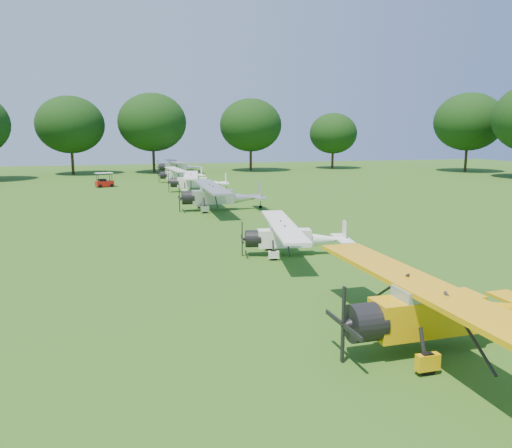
{
  "coord_description": "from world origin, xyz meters",
  "views": [
    {
      "loc": [
        -7.48,
        -27.49,
        6.53
      ],
      "look_at": [
        -0.17,
        -0.54,
        1.4
      ],
      "focal_mm": 35.0,
      "sensor_mm": 36.0,
      "label": 1
    }
  ],
  "objects_px": {
    "aircraft_6": "(180,174)",
    "aircraft_2": "(443,307)",
    "aircraft_3": "(292,235)",
    "aircraft_4": "(219,194)",
    "aircraft_7": "(179,166)",
    "aircraft_5": "(197,181)",
    "golf_cart": "(104,182)"
  },
  "relations": [
    {
      "from": "aircraft_2",
      "to": "aircraft_4",
      "type": "distance_m",
      "value": 29.07
    },
    {
      "from": "aircraft_2",
      "to": "aircraft_7",
      "type": "height_order",
      "value": "aircraft_2"
    },
    {
      "from": "aircraft_4",
      "to": "aircraft_5",
      "type": "relative_size",
      "value": 1.08
    },
    {
      "from": "aircraft_3",
      "to": "aircraft_4",
      "type": "height_order",
      "value": "aircraft_4"
    },
    {
      "from": "aircraft_2",
      "to": "aircraft_6",
      "type": "distance_m",
      "value": 54.67
    },
    {
      "from": "aircraft_5",
      "to": "aircraft_7",
      "type": "relative_size",
      "value": 0.95
    },
    {
      "from": "aircraft_2",
      "to": "aircraft_3",
      "type": "height_order",
      "value": "aircraft_2"
    },
    {
      "from": "aircraft_6",
      "to": "aircraft_2",
      "type": "bearing_deg",
      "value": -92.78
    },
    {
      "from": "aircraft_4",
      "to": "golf_cart",
      "type": "bearing_deg",
      "value": 115.81
    },
    {
      "from": "aircraft_7",
      "to": "golf_cart",
      "type": "bearing_deg",
      "value": -125.28
    },
    {
      "from": "aircraft_3",
      "to": "aircraft_7",
      "type": "relative_size",
      "value": 0.83
    },
    {
      "from": "aircraft_5",
      "to": "aircraft_6",
      "type": "xyz_separation_m",
      "value": [
        -0.51,
        11.73,
        -0.12
      ]
    },
    {
      "from": "aircraft_3",
      "to": "golf_cart",
      "type": "distance_m",
      "value": 39.77
    },
    {
      "from": "aircraft_5",
      "to": "golf_cart",
      "type": "relative_size",
      "value": 4.73
    },
    {
      "from": "aircraft_2",
      "to": "aircraft_3",
      "type": "xyz_separation_m",
      "value": [
        -0.44,
        12.48,
        -0.24
      ]
    },
    {
      "from": "aircraft_6",
      "to": "aircraft_7",
      "type": "xyz_separation_m",
      "value": [
        1.41,
        13.74,
        0.19
      ]
    },
    {
      "from": "aircraft_4",
      "to": "aircraft_5",
      "type": "distance_m",
      "value": 13.88
    },
    {
      "from": "aircraft_3",
      "to": "aircraft_4",
      "type": "bearing_deg",
      "value": 102.51
    },
    {
      "from": "aircraft_2",
      "to": "golf_cart",
      "type": "height_order",
      "value": "aircraft_2"
    },
    {
      "from": "aircraft_6",
      "to": "aircraft_7",
      "type": "height_order",
      "value": "aircraft_7"
    },
    {
      "from": "aircraft_3",
      "to": "aircraft_2",
      "type": "bearing_deg",
      "value": -78.2
    },
    {
      "from": "aircraft_2",
      "to": "aircraft_7",
      "type": "xyz_separation_m",
      "value": [
        -0.19,
        68.39,
        -0.01
      ]
    },
    {
      "from": "aircraft_5",
      "to": "golf_cart",
      "type": "bearing_deg",
      "value": 150.8
    },
    {
      "from": "golf_cart",
      "to": "aircraft_3",
      "type": "bearing_deg",
      "value": -91.8
    },
    {
      "from": "aircraft_5",
      "to": "aircraft_2",
      "type": "bearing_deg",
      "value": -80.09
    },
    {
      "from": "aircraft_3",
      "to": "aircraft_7",
      "type": "bearing_deg",
      "value": 99.51
    },
    {
      "from": "aircraft_2",
      "to": "aircraft_4",
      "type": "bearing_deg",
      "value": 91.18
    },
    {
      "from": "aircraft_3",
      "to": "aircraft_5",
      "type": "bearing_deg",
      "value": 100.98
    },
    {
      "from": "aircraft_2",
      "to": "aircraft_5",
      "type": "height_order",
      "value": "aircraft_2"
    },
    {
      "from": "aircraft_3",
      "to": "aircraft_7",
      "type": "distance_m",
      "value": 55.92
    },
    {
      "from": "aircraft_5",
      "to": "aircraft_6",
      "type": "relative_size",
      "value": 1.11
    },
    {
      "from": "aircraft_2",
      "to": "aircraft_3",
      "type": "relative_size",
      "value": 1.21
    }
  ]
}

